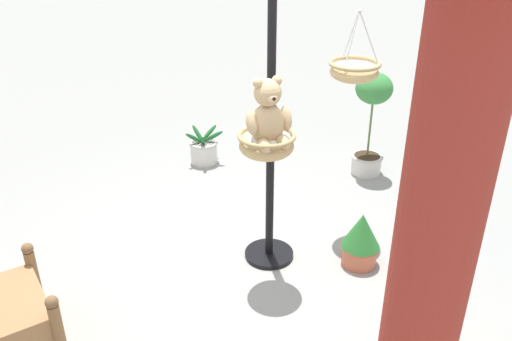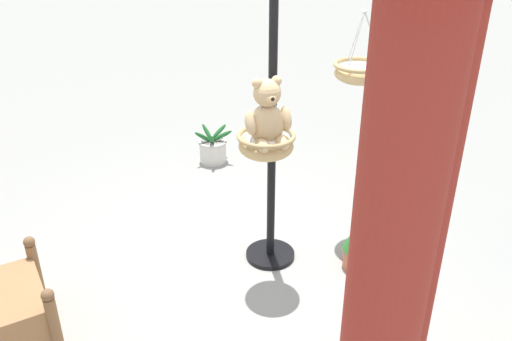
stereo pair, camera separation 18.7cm
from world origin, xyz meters
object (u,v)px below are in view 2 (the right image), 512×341
(hanging_basket_left_high, at_px, (359,72))
(greenhouse_pillar_left, at_px, (427,240))
(display_pole_central, at_px, (271,181))
(potted_plant_bushy_green, at_px, (381,119))
(hanging_basket_with_teddy, at_px, (266,144))
(potted_plant_trailing_ivy, at_px, (213,148))
(teddy_bear, at_px, (268,117))
(potted_plant_flowering_red, at_px, (362,242))

(hanging_basket_left_high, distance_m, greenhouse_pillar_left, 2.11)
(display_pole_central, relative_size, potted_plant_bushy_green, 2.04)
(hanging_basket_with_teddy, relative_size, greenhouse_pillar_left, 0.20)
(hanging_basket_left_high, xyz_separation_m, potted_plant_trailing_ivy, (0.78, -1.94, -1.42))
(potted_plant_trailing_ivy, bearing_deg, potted_plant_bushy_green, 148.34)
(teddy_bear, height_order, greenhouse_pillar_left, greenhouse_pillar_left)
(potted_plant_flowering_red, bearing_deg, hanging_basket_left_high, -106.30)
(hanging_basket_with_teddy, bearing_deg, display_pole_central, -120.96)
(greenhouse_pillar_left, relative_size, potted_plant_bushy_green, 2.22)
(hanging_basket_with_teddy, relative_size, potted_plant_bushy_green, 0.45)
(potted_plant_bushy_green, bearing_deg, display_pole_central, 31.10)
(hanging_basket_with_teddy, xyz_separation_m, hanging_basket_left_high, (-1.00, -0.40, 0.35))
(hanging_basket_with_teddy, bearing_deg, teddy_bear, 90.00)
(potted_plant_flowering_red, bearing_deg, teddy_bear, -9.84)
(hanging_basket_with_teddy, distance_m, greenhouse_pillar_left, 1.59)
(teddy_bear, bearing_deg, potted_plant_bushy_green, -145.01)
(teddy_bear, relative_size, potted_plant_flowering_red, 1.04)
(hanging_basket_left_high, bearing_deg, potted_plant_bushy_green, -134.64)
(potted_plant_bushy_green, distance_m, potted_plant_trailing_ivy, 2.04)
(teddy_bear, xyz_separation_m, potted_plant_bushy_green, (-1.90, -1.33, -0.76))
(potted_plant_bushy_green, bearing_deg, potted_plant_trailing_ivy, -31.66)
(display_pole_central, bearing_deg, hanging_basket_with_teddy, 59.04)
(hanging_basket_left_high, height_order, potted_plant_flowering_red, hanging_basket_left_high)
(display_pole_central, relative_size, hanging_basket_left_high, 4.10)
(greenhouse_pillar_left, relative_size, potted_plant_flowering_red, 5.34)
(potted_plant_trailing_ivy, bearing_deg, greenhouse_pillar_left, 90.84)
(hanging_basket_left_high, height_order, potted_plant_trailing_ivy, hanging_basket_left_high)
(teddy_bear, distance_m, greenhouse_pillar_left, 1.58)
(greenhouse_pillar_left, bearing_deg, potted_plant_trailing_ivy, -89.16)
(greenhouse_pillar_left, bearing_deg, teddy_bear, -79.65)
(potted_plant_bushy_green, bearing_deg, teddy_bear, 34.99)
(greenhouse_pillar_left, height_order, potted_plant_flowering_red, greenhouse_pillar_left)
(greenhouse_pillar_left, bearing_deg, potted_plant_bushy_green, -119.40)
(display_pole_central, bearing_deg, potted_plant_bushy_green, -148.90)
(display_pole_central, distance_m, greenhouse_pillar_left, 1.90)
(hanging_basket_with_teddy, relative_size, potted_plant_flowering_red, 1.08)
(hanging_basket_with_teddy, height_order, potted_plant_trailing_ivy, hanging_basket_with_teddy)
(potted_plant_flowering_red, height_order, potted_plant_bushy_green, potted_plant_bushy_green)
(display_pole_central, height_order, teddy_bear, display_pole_central)
(teddy_bear, bearing_deg, greenhouse_pillar_left, 100.35)
(potted_plant_bushy_green, bearing_deg, hanging_basket_with_teddy, 34.50)
(display_pole_central, bearing_deg, hanging_basket_left_high, -170.29)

